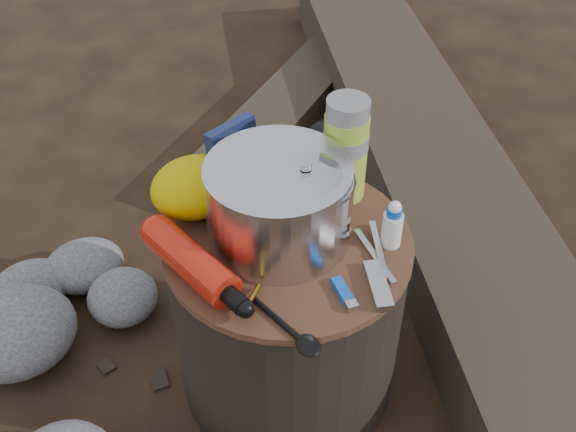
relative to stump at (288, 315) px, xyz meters
name	(u,v)px	position (x,y,z in m)	size (l,w,h in m)	color
ground	(288,376)	(0.00, 0.00, -0.21)	(60.00, 60.00, 0.00)	black
stump	(288,315)	(0.00, 0.00, 0.00)	(0.46, 0.46, 0.42)	black
rock_ring	(94,372)	(-0.39, 0.12, -0.12)	(0.41, 0.90, 0.18)	slate
log_main	(418,145)	(0.67, 0.53, -0.12)	(0.36, 2.12, 0.18)	#332B1F
log_small	(285,108)	(0.42, 0.94, -0.16)	(0.20, 1.09, 0.09)	#332B1F
foil_windscreen	(278,203)	(-0.01, 0.02, 0.29)	(0.26, 0.26, 0.16)	silver
camping_pot	(305,206)	(0.03, -0.01, 0.29)	(0.17, 0.17, 0.17)	silver
fuel_bottle	(191,261)	(-0.19, -0.01, 0.24)	(0.06, 0.26, 0.06)	red
thermos	(345,150)	(0.15, 0.08, 0.32)	(0.08, 0.08, 0.21)	#A0C739
travel_mug	(329,157)	(0.15, 0.13, 0.27)	(0.08, 0.08, 0.12)	black
stuff_sack	(195,187)	(-0.12, 0.15, 0.27)	(0.17, 0.14, 0.11)	#D9B600
food_pouch	(234,156)	(-0.03, 0.19, 0.28)	(0.11, 0.03, 0.14)	#16214E
lighter	(343,290)	(0.03, -0.16, 0.22)	(0.02, 0.07, 0.01)	blue
multitool	(378,285)	(0.09, -0.17, 0.22)	(0.03, 0.11, 0.02)	silver
pot_grabber	(375,254)	(0.12, -0.10, 0.22)	(0.04, 0.15, 0.01)	silver
spork	(279,320)	(-0.09, -0.17, 0.22)	(0.03, 0.15, 0.01)	black
squeeze_bottle	(392,226)	(0.17, -0.09, 0.25)	(0.04, 0.04, 0.09)	white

